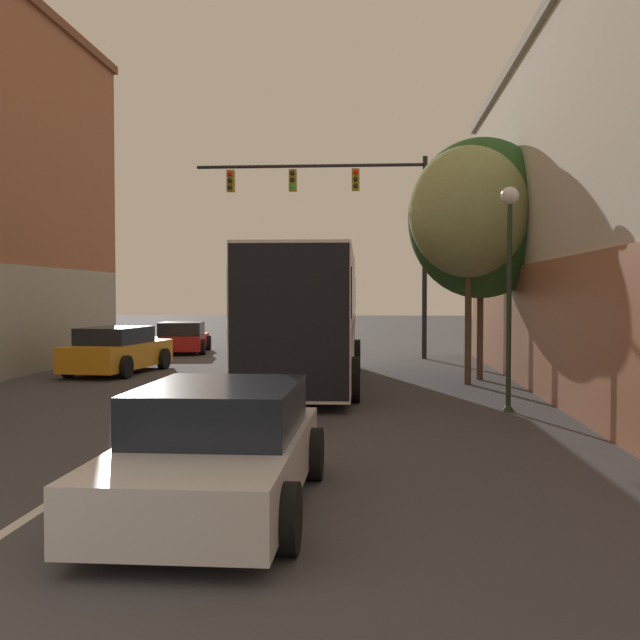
{
  "coord_description": "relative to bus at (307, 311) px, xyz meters",
  "views": [
    {
      "loc": [
        3.65,
        -4.06,
        2.36
      ],
      "look_at": [
        2.37,
        13.49,
        1.76
      ],
      "focal_mm": 42.0,
      "sensor_mm": 36.0,
      "label": 1
    }
  ],
  "objects": [
    {
      "name": "street_tree_far",
      "position": [
        4.65,
        1.51,
        2.53
      ],
      "size": [
        4.0,
        3.6,
        6.65
      ],
      "color": "brown",
      "rests_on": "ground_plane"
    },
    {
      "name": "street_lamp",
      "position": [
        4.44,
        -4.15,
        0.93
      ],
      "size": [
        0.36,
        0.36,
        4.5
      ],
      "color": "#233323",
      "rests_on": "ground_plane"
    },
    {
      "name": "parked_car_left_near",
      "position": [
        -6.03,
        10.36,
        -1.32
      ],
      "size": [
        2.47,
        4.16,
        1.25
      ],
      "rotation": [
        0.0,
        0.0,
        1.7
      ],
      "color": "red",
      "rests_on": "ground_plane"
    },
    {
      "name": "traffic_signal_gantry",
      "position": [
        0.88,
        8.2,
        3.56
      ],
      "size": [
        8.51,
        0.36,
        7.39
      ],
      "color": "black",
      "rests_on": "ground_plane"
    },
    {
      "name": "lane_center_line",
      "position": [
        -1.9,
        -1.55,
        -1.91
      ],
      "size": [
        0.14,
        39.51,
        0.01
      ],
      "color": "silver",
      "rests_on": "ground_plane"
    },
    {
      "name": "bus",
      "position": [
        0.0,
        0.0,
        0.0
      ],
      "size": [
        2.89,
        10.08,
        3.42
      ],
      "rotation": [
        0.0,
        0.0,
        1.59
      ],
      "color": "silver",
      "rests_on": "ground_plane"
    },
    {
      "name": "parked_car_left_mid",
      "position": [
        -5.91,
        2.43,
        -1.25
      ],
      "size": [
        2.32,
        4.6,
        1.39
      ],
      "rotation": [
        0.0,
        0.0,
        1.46
      ],
      "color": "orange",
      "rests_on": "ground_plane"
    },
    {
      "name": "street_tree_near",
      "position": [
        4.19,
        0.42,
        2.58
      ],
      "size": [
        3.11,
        2.8,
        6.22
      ],
      "color": "brown",
      "rests_on": "ground_plane"
    },
    {
      "name": "hatchback_foreground",
      "position": [
        0.01,
        -11.26,
        -1.27
      ],
      "size": [
        2.16,
        4.45,
        1.34
      ],
      "rotation": [
        0.0,
        0.0,
        1.56
      ],
      "color": "silver",
      "rests_on": "ground_plane"
    }
  ]
}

